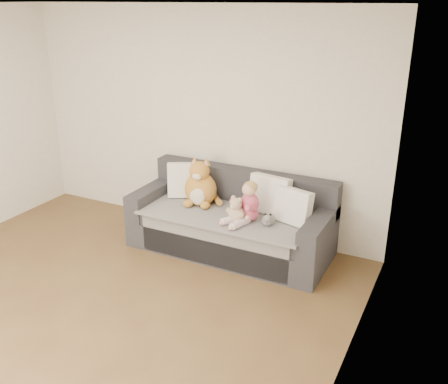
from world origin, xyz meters
name	(u,v)px	position (x,y,z in m)	size (l,w,h in m)	color
room_shell	(74,174)	(0.00, 0.42, 1.30)	(5.00, 5.00, 5.00)	brown
sofa	(232,223)	(0.65, 2.06, 0.31)	(2.20, 0.94, 0.85)	#27272C
cushion_left	(187,180)	(0.00, 2.20, 0.67)	(0.48, 0.38, 0.42)	silver
cushion_right_back	(270,195)	(1.04, 2.19, 0.68)	(0.47, 0.26, 0.42)	silver
cushion_right_front	(293,206)	(1.35, 2.05, 0.65)	(0.43, 0.27, 0.37)	silver
toddler	(247,205)	(0.91, 1.87, 0.65)	(0.33, 0.44, 0.44)	#CC4879
plush_cat	(200,187)	(0.26, 2.06, 0.68)	(0.46, 0.43, 0.57)	#A86B25
teddy_bear	(236,212)	(0.83, 1.79, 0.59)	(0.23, 0.18, 0.29)	tan
plush_cow	(268,220)	(1.16, 1.87, 0.54)	(0.13, 0.20, 0.16)	white
sippy_cup	(239,216)	(0.85, 1.82, 0.53)	(0.10, 0.07, 0.11)	#4C3EA9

